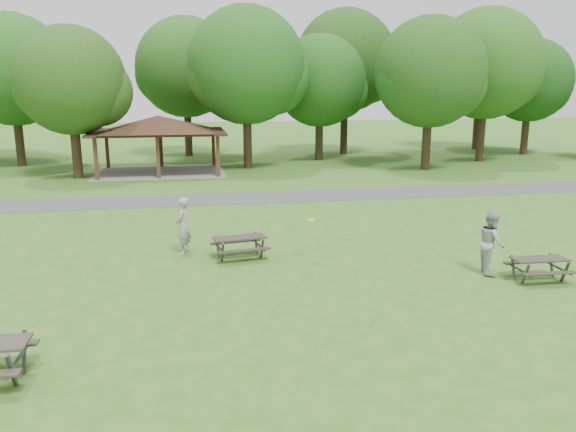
{
  "coord_description": "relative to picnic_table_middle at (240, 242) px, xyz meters",
  "views": [
    {
      "loc": [
        -2.38,
        -14.28,
        5.58
      ],
      "look_at": [
        1.0,
        4.0,
        1.3
      ],
      "focal_mm": 35.0,
      "sensor_mm": 36.0,
      "label": 1
    }
  ],
  "objects": [
    {
      "name": "asphalt_path",
      "position": [
        0.7,
        10.31,
        -0.55
      ],
      "size": [
        120.0,
        3.2,
        0.02
      ],
      "primitive_type": "cube",
      "color": "#424245",
      "rests_on": "ground"
    },
    {
      "name": "tree_row_i",
      "position": [
        26.78,
        25.33,
        5.35
      ],
      "size": [
        7.14,
        6.8,
        9.52
      ],
      "color": "#332116",
      "rests_on": "ground"
    },
    {
      "name": "pavilion",
      "position": [
        -3.3,
        20.31,
        2.51
      ],
      "size": [
        8.6,
        7.01,
        3.76
      ],
      "color": "#3B2615",
      "rests_on": "ground"
    },
    {
      "name": "frisbee_thrower",
      "position": [
        -1.83,
        0.88,
        0.42
      ],
      "size": [
        0.67,
        0.82,
        1.96
      ],
      "primitive_type": "imported",
      "rotation": [
        0.0,
        0.0,
        -1.89
      ],
      "color": "#98989B",
      "rests_on": "ground"
    },
    {
      "name": "tree_deep_b",
      "position": [
        -1.2,
        29.33,
        6.33
      ],
      "size": [
        8.4,
        8.0,
        11.13
      ],
      "color": "black",
      "rests_on": "ground"
    },
    {
      "name": "tree_row_f",
      "position": [
        8.78,
        24.83,
        5.28
      ],
      "size": [
        7.35,
        7.0,
        9.55
      ],
      "color": "black",
      "rests_on": "ground"
    },
    {
      "name": "tree_deep_c",
      "position": [
        11.8,
        28.33,
        6.89
      ],
      "size": [
        8.82,
        8.4,
        11.9
      ],
      "color": "black",
      "rests_on": "ground"
    },
    {
      "name": "picnic_table_far",
      "position": [
        8.47,
        -3.81,
        -0.04
      ],
      "size": [
        1.66,
        1.36,
        0.7
      ],
      "color": "#2F2822",
      "rests_on": "ground"
    },
    {
      "name": "tree_row_c",
      "position": [
        -13.21,
        25.33,
        5.98
      ],
      "size": [
        8.19,
        7.8,
        10.67
      ],
      "color": "black",
      "rests_on": "ground"
    },
    {
      "name": "picnic_table_middle",
      "position": [
        0.0,
        0.0,
        0.0
      ],
      "size": [
        1.93,
        1.64,
        0.75
      ],
      "color": "#2E2721",
      "rests_on": "ground"
    },
    {
      "name": "tree_row_e",
      "position": [
        2.8,
        21.33,
        6.23
      ],
      "size": [
        8.4,
        8.0,
        11.02
      ],
      "color": "black",
      "rests_on": "ground"
    },
    {
      "name": "tree_row_g",
      "position": [
        14.79,
        18.33,
        5.77
      ],
      "size": [
        7.77,
        7.4,
        10.25
      ],
      "color": "black",
      "rests_on": "ground"
    },
    {
      "name": "tree_deep_d",
      "position": [
        24.8,
        29.83,
        6.47
      ],
      "size": [
        8.4,
        8.0,
        11.27
      ],
      "color": "black",
      "rests_on": "ground"
    },
    {
      "name": "frisbee_catcher",
      "position": [
        7.39,
        -2.95,
        0.41
      ],
      "size": [
        0.96,
        1.11,
        1.94
      ],
      "primitive_type": "imported",
      "rotation": [
        0.0,
        0.0,
        1.3
      ],
      "color": "#A6A6A9",
      "rests_on": "ground"
    },
    {
      "name": "tree_row_h",
      "position": [
        20.8,
        21.83,
        6.47
      ],
      "size": [
        8.61,
        8.2,
        11.37
      ],
      "color": "#311F16",
      "rests_on": "ground"
    },
    {
      "name": "tree_row_d",
      "position": [
        -8.22,
        18.83,
        5.21
      ],
      "size": [
        6.93,
        6.6,
        9.27
      ],
      "color": "black",
      "rests_on": "ground"
    },
    {
      "name": "frisbee_in_flight",
      "position": [
        2.24,
        -0.81,
        0.85
      ],
      "size": [
        0.38,
        0.38,
        0.02
      ],
      "color": "yellow",
      "rests_on": "ground"
    },
    {
      "name": "ground",
      "position": [
        0.7,
        -3.69,
        -0.56
      ],
      "size": [
        160.0,
        160.0,
        0.0
      ],
      "primitive_type": "plane",
      "color": "#35661D",
      "rests_on": "ground"
    }
  ]
}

